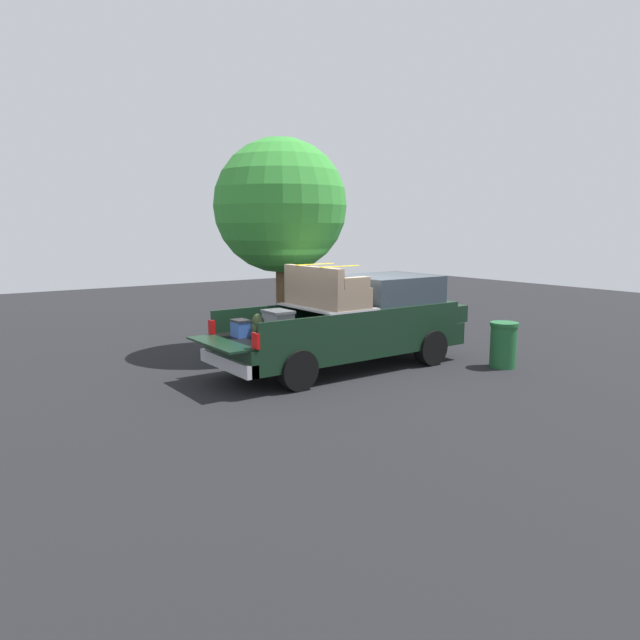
# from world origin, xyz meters

# --- Properties ---
(ground_plane) EXTENTS (40.00, 40.00, 0.00)m
(ground_plane) POSITION_xyz_m (0.00, 0.00, 0.00)
(ground_plane) COLOR black
(pickup_truck) EXTENTS (6.05, 2.06, 2.23)m
(pickup_truck) POSITION_xyz_m (0.38, -0.00, 0.97)
(pickup_truck) COLOR black
(pickup_truck) RESTS_ON ground_plane
(tree_background) EXTENTS (3.14, 3.14, 5.06)m
(tree_background) POSITION_xyz_m (-0.11, 2.28, 3.48)
(tree_background) COLOR brown
(tree_background) RESTS_ON ground_plane
(trash_can) EXTENTS (0.60, 0.60, 0.98)m
(trash_can) POSITION_xyz_m (2.86, -1.95, 0.50)
(trash_can) COLOR #1E592D
(trash_can) RESTS_ON ground_plane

